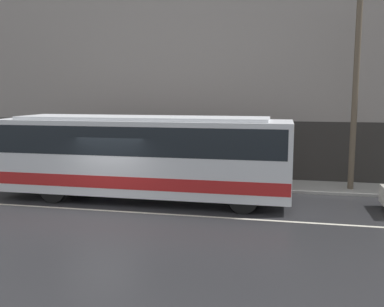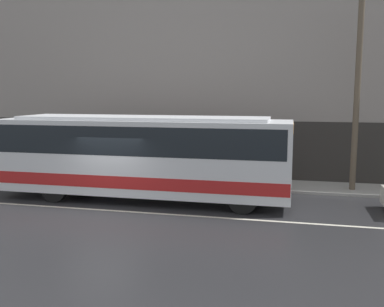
# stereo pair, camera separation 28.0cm
# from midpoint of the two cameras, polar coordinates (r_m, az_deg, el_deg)

# --- Properties ---
(ground_plane) EXTENTS (60.00, 60.00, 0.00)m
(ground_plane) POSITION_cam_midpoint_polar(r_m,az_deg,el_deg) (15.35, -10.97, -7.44)
(ground_plane) COLOR #262628
(sidewalk) EXTENTS (60.00, 2.29, 0.13)m
(sidewalk) POSITION_cam_midpoint_polar(r_m,az_deg,el_deg) (20.01, -4.99, -3.51)
(sidewalk) COLOR #A09E99
(sidewalk) RESTS_ON ground_plane
(building_facade) EXTENTS (60.00, 0.35, 11.35)m
(building_facade) POSITION_cam_midpoint_polar(r_m,az_deg,el_deg) (20.89, -4.06, 11.89)
(building_facade) COLOR gray
(building_facade) RESTS_ON ground_plane
(lane_stripe) EXTENTS (54.00, 0.14, 0.01)m
(lane_stripe) POSITION_cam_midpoint_polar(r_m,az_deg,el_deg) (15.35, -10.97, -7.42)
(lane_stripe) COLOR beige
(lane_stripe) RESTS_ON ground_plane
(transit_bus) EXTENTS (11.08, 2.55, 3.20)m
(transit_bus) POSITION_cam_midpoint_polar(r_m,az_deg,el_deg) (16.31, -6.07, 0.05)
(transit_bus) COLOR silver
(transit_bus) RESTS_ON ground_plane
(utility_pole_near) EXTENTS (0.24, 0.24, 7.76)m
(utility_pole_near) POSITION_cam_midpoint_polar(r_m,az_deg,el_deg) (18.55, 21.55, 7.31)
(utility_pole_near) COLOR brown
(utility_pole_near) RESTS_ON sidewalk
(pedestrian_waiting) EXTENTS (0.36, 0.36, 1.61)m
(pedestrian_waiting) POSITION_cam_midpoint_polar(r_m,az_deg,el_deg) (21.22, -10.89, -0.76)
(pedestrian_waiting) COLOR navy
(pedestrian_waiting) RESTS_ON sidewalk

